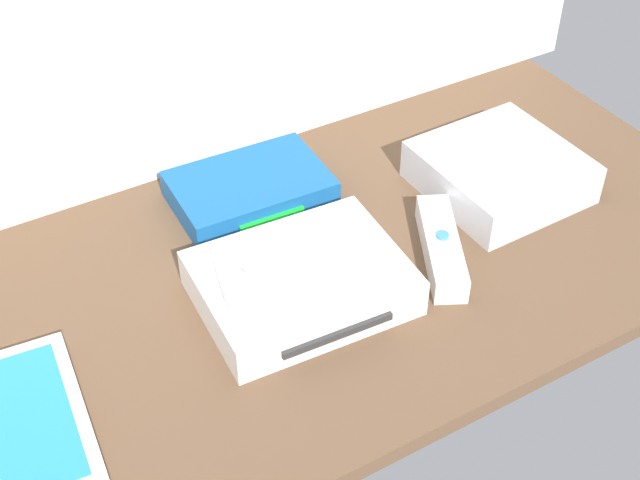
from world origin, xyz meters
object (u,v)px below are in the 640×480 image
object	(u,v)px
game_console	(301,283)
mini_computer	(500,171)
remote_classic_pad	(291,268)
remote_wand	(441,247)
network_router	(250,189)
game_case	(9,431)

from	to	relation	value
game_console	mini_computer	world-z (taller)	mini_computer
mini_computer	remote_classic_pad	bearing A→B (deg)	-170.94
remote_wand	network_router	bearing A→B (deg)	151.80
game_console	game_case	size ratio (longest dim) A/B	1.09
game_console	remote_wand	xyz separation A→B (cm)	(16.42, -2.11, -0.69)
network_router	remote_wand	size ratio (longest dim) A/B	1.25
game_case	remote_classic_pad	bearing A→B (deg)	8.57
mini_computer	remote_wand	size ratio (longest dim) A/B	1.17
mini_computer	network_router	size ratio (longest dim) A/B	0.94
remote_wand	remote_classic_pad	bearing A→B (deg)	-157.99
remote_wand	remote_classic_pad	world-z (taller)	remote_classic_pad
game_console	network_router	bearing A→B (deg)	84.08
game_case	remote_wand	world-z (taller)	remote_wand
mini_computer	game_case	xyz separation A→B (cm)	(-61.10, -6.67, -1.88)
mini_computer	remote_wand	xyz separation A→B (cm)	(-13.42, -6.63, -1.13)
game_case	network_router	size ratio (longest dim) A/B	1.09
remote_classic_pad	game_case	bearing A→B (deg)	-163.07
game_console	mini_computer	size ratio (longest dim) A/B	1.26
network_router	mini_computer	bearing A→B (deg)	-23.22
remote_wand	remote_classic_pad	distance (cm)	18.34
game_case	remote_classic_pad	xyz separation A→B (cm)	(29.84, 1.69, 4.65)
game_console	remote_classic_pad	world-z (taller)	remote_classic_pad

